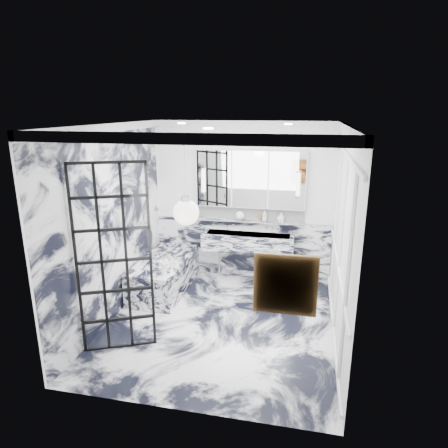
% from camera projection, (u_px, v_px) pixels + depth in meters
% --- Properties ---
extents(floor, '(3.60, 3.60, 0.00)m').
position_uv_depth(floor, '(221.00, 322.00, 5.81)').
color(floor, silver).
rests_on(floor, ground).
extents(ceiling, '(3.60, 3.60, 0.00)m').
position_uv_depth(ceiling, '(220.00, 125.00, 5.02)').
color(ceiling, white).
rests_on(ceiling, wall_back).
extents(wall_back, '(3.60, 0.00, 3.60)m').
position_uv_depth(wall_back, '(242.00, 202.00, 7.10)').
color(wall_back, white).
rests_on(wall_back, floor).
extents(wall_front, '(3.60, 0.00, 3.60)m').
position_uv_depth(wall_front, '(178.00, 286.00, 3.72)').
color(wall_front, white).
rests_on(wall_front, floor).
extents(wall_left, '(0.00, 3.60, 3.60)m').
position_uv_depth(wall_left, '(112.00, 224.00, 5.74)').
color(wall_left, white).
rests_on(wall_left, floor).
extents(wall_right, '(0.00, 3.60, 3.60)m').
position_uv_depth(wall_right, '(342.00, 238.00, 5.09)').
color(wall_right, white).
rests_on(wall_right, floor).
extents(marble_clad_back, '(3.18, 0.05, 1.05)m').
position_uv_depth(marble_clad_back, '(241.00, 248.00, 7.33)').
color(marble_clad_back, silver).
rests_on(marble_clad_back, floor).
extents(marble_clad_left, '(0.02, 3.56, 2.68)m').
position_uv_depth(marble_clad_left, '(113.00, 228.00, 5.75)').
color(marble_clad_left, silver).
rests_on(marble_clad_left, floor).
extents(panel_molding, '(0.03, 3.40, 2.30)m').
position_uv_depth(panel_molding, '(340.00, 246.00, 5.12)').
color(panel_molding, white).
rests_on(panel_molding, floor).
extents(soap_bottle_a, '(0.10, 0.11, 0.21)m').
position_uv_depth(soap_bottle_a, '(265.00, 215.00, 6.99)').
color(soap_bottle_a, '#8C5919').
rests_on(soap_bottle_a, ledge).
extents(soap_bottle_b, '(0.09, 0.09, 0.17)m').
position_uv_depth(soap_bottle_b, '(282.00, 217.00, 6.94)').
color(soap_bottle_b, '#4C4C51').
rests_on(soap_bottle_b, ledge).
extents(soap_bottle_c, '(0.15, 0.15, 0.16)m').
position_uv_depth(soap_bottle_c, '(281.00, 217.00, 6.94)').
color(soap_bottle_c, silver).
rests_on(soap_bottle_c, ledge).
extents(face_pot, '(0.17, 0.17, 0.17)m').
position_uv_depth(face_pot, '(240.00, 215.00, 7.09)').
color(face_pot, white).
rests_on(face_pot, ledge).
extents(amber_bottle, '(0.04, 0.04, 0.10)m').
position_uv_depth(amber_bottle, '(259.00, 218.00, 7.03)').
color(amber_bottle, '#8C5919').
rests_on(amber_bottle, ledge).
extents(flower_vase, '(0.08, 0.08, 0.12)m').
position_uv_depth(flower_vase, '(164.00, 271.00, 6.08)').
color(flower_vase, silver).
rests_on(flower_vase, bathtub).
extents(crittall_door, '(0.82, 0.40, 2.41)m').
position_uv_depth(crittall_door, '(114.00, 261.00, 4.88)').
color(crittall_door, black).
rests_on(crittall_door, floor).
extents(artwork, '(0.47, 0.04, 0.47)m').
position_uv_depth(artwork, '(285.00, 285.00, 3.54)').
color(artwork, '#C26613').
rests_on(artwork, wall_front).
extents(pendant_light, '(0.26, 0.26, 0.26)m').
position_uv_depth(pendant_light, '(186.00, 212.00, 4.06)').
color(pendant_light, white).
rests_on(pendant_light, ceiling).
extents(trough_sink, '(1.60, 0.45, 0.30)m').
position_uv_depth(trough_sink, '(248.00, 242.00, 7.03)').
color(trough_sink, silver).
rests_on(trough_sink, wall_back).
extents(ledge, '(1.90, 0.14, 0.04)m').
position_uv_depth(ledge, '(250.00, 221.00, 7.09)').
color(ledge, silver).
rests_on(ledge, wall_back).
extents(subway_tile, '(1.90, 0.03, 0.23)m').
position_uv_depth(subway_tile, '(250.00, 213.00, 7.11)').
color(subway_tile, white).
rests_on(subway_tile, wall_back).
extents(mirror_cabinet, '(1.90, 0.16, 1.00)m').
position_uv_depth(mirror_cabinet, '(250.00, 179.00, 6.89)').
color(mirror_cabinet, white).
rests_on(mirror_cabinet, wall_back).
extents(sconce_left, '(0.07, 0.07, 0.40)m').
position_uv_depth(sconce_left, '(203.00, 181.00, 6.97)').
color(sconce_left, white).
rests_on(sconce_left, mirror_cabinet).
extents(sconce_right, '(0.07, 0.07, 0.40)m').
position_uv_depth(sconce_right, '(298.00, 184.00, 6.64)').
color(sconce_right, white).
rests_on(sconce_right, mirror_cabinet).
extents(bathtub, '(0.75, 1.65, 0.55)m').
position_uv_depth(bathtub, '(165.00, 274.00, 6.81)').
color(bathtub, silver).
rests_on(bathtub, floor).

